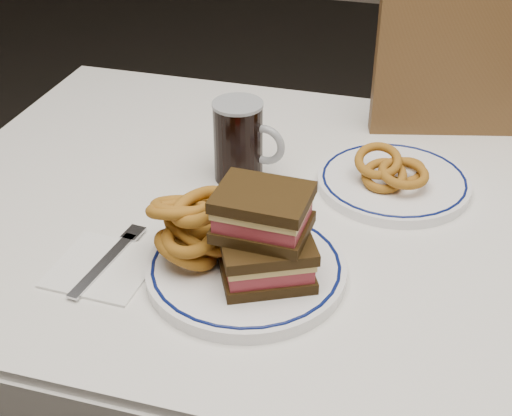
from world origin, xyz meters
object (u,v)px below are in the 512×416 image
(main_plate, at_px, (246,269))
(beer_mug, at_px, (240,141))
(chair_far, at_px, (462,189))
(reuben_sandwich, at_px, (265,236))
(far_plate, at_px, (394,182))

(main_plate, height_order, beer_mug, beer_mug)
(chair_far, distance_m, reuben_sandwich, 0.77)
(beer_mug, height_order, far_plate, beer_mug)
(far_plate, bearing_deg, main_plate, -120.03)
(reuben_sandwich, bearing_deg, main_plate, 158.70)
(beer_mug, bearing_deg, far_plate, 9.27)
(beer_mug, xyz_separation_m, far_plate, (0.25, 0.04, -0.06))
(main_plate, bearing_deg, reuben_sandwich, -21.30)
(reuben_sandwich, height_order, beer_mug, reuben_sandwich)
(chair_far, relative_size, main_plate, 3.70)
(chair_far, xyz_separation_m, reuben_sandwich, (-0.26, -0.67, 0.28))
(reuben_sandwich, bearing_deg, far_plate, 65.34)
(reuben_sandwich, xyz_separation_m, beer_mug, (-0.11, 0.26, -0.01))
(main_plate, bearing_deg, chair_far, 66.13)
(reuben_sandwich, bearing_deg, chair_far, 68.60)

